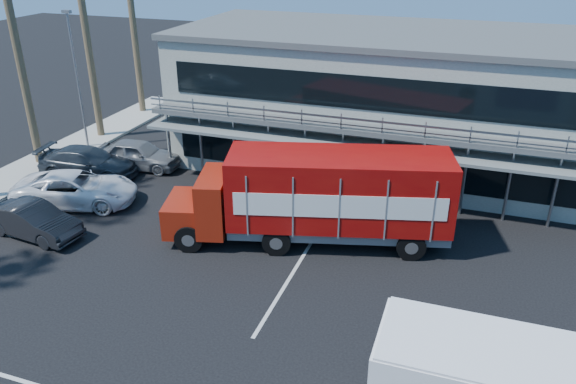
% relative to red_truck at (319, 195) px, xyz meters
% --- Properties ---
extents(ground, '(120.00, 120.00, 0.00)m').
position_rel_red_truck_xyz_m(ground, '(-2.22, -4.79, -2.17)').
color(ground, black).
rests_on(ground, ground).
extents(building, '(22.40, 12.00, 7.30)m').
position_rel_red_truck_xyz_m(building, '(0.78, 10.15, 1.48)').
color(building, gray).
rests_on(building, ground).
extents(curb_strip, '(3.00, 32.00, 0.16)m').
position_rel_red_truck_xyz_m(curb_strip, '(-17.22, 1.21, -2.09)').
color(curb_strip, '#A5A399').
rests_on(curb_strip, ground).
extents(light_pole_far, '(0.50, 0.25, 8.09)m').
position_rel_red_truck_xyz_m(light_pole_far, '(-16.42, 6.21, 2.33)').
color(light_pole_far, gray).
rests_on(light_pole_far, ground).
extents(red_truck, '(12.03, 5.67, 3.95)m').
position_rel_red_truck_xyz_m(red_truck, '(0.00, 0.00, 0.00)').
color(red_truck, maroon).
rests_on(red_truck, ground).
extents(parked_car_b, '(4.58, 2.02, 1.46)m').
position_rel_red_truck_xyz_m(parked_car_b, '(-11.72, -3.59, -1.44)').
color(parked_car_b, black).
rests_on(parked_car_b, ground).
extents(parked_car_c, '(6.28, 4.26, 1.60)m').
position_rel_red_truck_xyz_m(parked_car_c, '(-12.03, -0.39, -1.38)').
color(parked_car_c, white).
rests_on(parked_car_c, ground).
extents(parked_car_d, '(5.55, 2.80, 1.55)m').
position_rel_red_truck_xyz_m(parked_car_d, '(-13.67, 2.73, -1.40)').
color(parked_car_d, '#2A3138').
rests_on(parked_car_d, ground).
extents(parked_car_e, '(4.90, 2.40, 1.61)m').
position_rel_red_truck_xyz_m(parked_car_e, '(-11.72, 4.54, -1.37)').
color(parked_car_e, slate).
rests_on(parked_car_e, ground).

